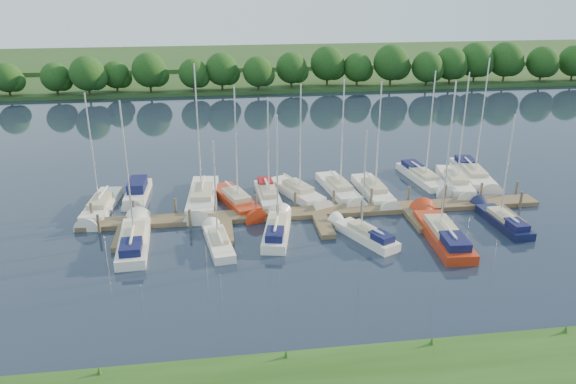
{
  "coord_description": "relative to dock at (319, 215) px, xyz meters",
  "views": [
    {
      "loc": [
        -8.65,
        -35.73,
        19.46
      ],
      "look_at": [
        -2.54,
        8.0,
        2.2
      ],
      "focal_mm": 35.0,
      "sensor_mm": 36.0,
      "label": 1
    }
  ],
  "objects": [
    {
      "name": "sailboat_n_4",
      "position": [
        -3.84,
        4.48,
        0.13
      ],
      "size": [
        2.04,
        7.77,
        10.02
      ],
      "rotation": [
        0.0,
        0.0,
        3.17
      ],
      "color": "white",
      "rests_on": "ground"
    },
    {
      "name": "ground",
      "position": [
        0.0,
        -7.31,
        -0.2
      ],
      "size": [
        260.0,
        260.0,
        0.0
      ],
      "primitive_type": "plane",
      "color": "#182130",
      "rests_on": "ground"
    },
    {
      "name": "dock",
      "position": [
        0.0,
        0.0,
        0.0
      ],
      "size": [
        40.0,
        6.0,
        0.4
      ],
      "color": "#4C3F2B",
      "rests_on": "ground"
    },
    {
      "name": "sailboat_n_2",
      "position": [
        -9.84,
        4.86,
        0.07
      ],
      "size": [
        3.04,
        10.34,
        12.96
      ],
      "rotation": [
        0.0,
        0.0,
        3.07
      ],
      "color": "white",
      "rests_on": "ground"
    },
    {
      "name": "mooring_pilings",
      "position": [
        0.0,
        1.13,
        0.4
      ],
      "size": [
        38.24,
        2.84,
        2.0
      ],
      "color": "#473D33",
      "rests_on": "ground"
    },
    {
      "name": "sailboat_n_10",
      "position": [
        17.46,
        7.56,
        0.11
      ],
      "size": [
        3.44,
        10.09,
        12.55
      ],
      "rotation": [
        0.0,
        0.0,
        3.01
      ],
      "color": "white",
      "rests_on": "ground"
    },
    {
      "name": "sailboat_s_3",
      "position": [
        2.79,
        -4.62,
        0.13
      ],
      "size": [
        4.16,
        6.79,
        9.06
      ],
      "rotation": [
        0.0,
        0.0,
        0.45
      ],
      "color": "white",
      "rests_on": "ground"
    },
    {
      "name": "sailboat_s_0",
      "position": [
        -14.97,
        -3.22,
        0.14
      ],
      "size": [
        2.45,
        9.04,
        11.57
      ],
      "rotation": [
        0.0,
        0.0,
        0.04
      ],
      "color": "white",
      "rests_on": "ground"
    },
    {
      "name": "distant_hill",
      "position": [
        0.0,
        92.69,
        0.5
      ],
      "size": [
        220.0,
        40.0,
        1.4
      ],
      "primitive_type": "cube",
      "color": "#315625",
      "rests_on": "ground"
    },
    {
      "name": "sailboat_n_9",
      "position": [
        14.73,
        5.56,
        0.08
      ],
      "size": [
        3.45,
        9.17,
        11.56
      ],
      "rotation": [
        0.0,
        0.0,
        2.97
      ],
      "color": "white",
      "rests_on": "ground"
    },
    {
      "name": "far_shore",
      "position": [
        0.0,
        67.69,
        0.1
      ],
      "size": [
        180.0,
        30.0,
        0.6
      ],
      "primitive_type": "cube",
      "color": "#223C17",
      "rests_on": "ground"
    },
    {
      "name": "sailboat_n_3",
      "position": [
        -6.74,
        3.77,
        0.08
      ],
      "size": [
        4.36,
        8.77,
        11.19
      ],
      "rotation": [
        0.0,
        0.0,
        3.47
      ],
      "color": "#A9290F",
      "rests_on": "ground"
    },
    {
      "name": "sailboat_n_6",
      "position": [
        3.05,
        5.4,
        0.07
      ],
      "size": [
        3.03,
        8.9,
        11.17
      ],
      "rotation": [
        0.0,
        0.0,
        3.27
      ],
      "color": "white",
      "rests_on": "ground"
    },
    {
      "name": "sailboat_s_5",
      "position": [
        14.82,
        -3.49,
        0.11
      ],
      "size": [
        2.07,
        7.51,
        9.56
      ],
      "rotation": [
        0.0,
        0.0,
        0.05
      ],
      "color": "#101536",
      "rests_on": "ground"
    },
    {
      "name": "motorboat",
      "position": [
        -15.8,
        6.96,
        0.19
      ],
      "size": [
        2.1,
        6.6,
        1.99
      ],
      "rotation": [
        0.0,
        0.0,
        3.1
      ],
      "color": "white",
      "rests_on": "ground"
    },
    {
      "name": "sailboat_n_0",
      "position": [
        -18.68,
        4.08,
        0.07
      ],
      "size": [
        2.72,
        8.6,
        10.87
      ],
      "rotation": [
        0.0,
        0.0,
        3.04
      ],
      "color": "white",
      "rests_on": "ground"
    },
    {
      "name": "treeline",
      "position": [
        -0.96,
        54.86,
        3.85
      ],
      "size": [
        144.56,
        9.93,
        8.3
      ],
      "color": "#38281C",
      "rests_on": "ground"
    },
    {
      "name": "sailboat_s_4",
      "position": [
        8.82,
        -5.32,
        0.14
      ],
      "size": [
        2.95,
        10.09,
        12.74
      ],
      "rotation": [
        0.0,
        0.0,
        -0.07
      ],
      "color": "#A9290F",
      "rests_on": "ground"
    },
    {
      "name": "sailboat_s_2",
      "position": [
        -3.93,
        -2.95,
        0.14
      ],
      "size": [
        3.17,
        7.86,
        10.13
      ],
      "rotation": [
        0.0,
        0.0,
        -0.21
      ],
      "color": "white",
      "rests_on": "ground"
    },
    {
      "name": "sailboat_n_8",
      "position": [
        12.13,
        7.42,
        0.11
      ],
      "size": [
        3.05,
        9.16,
        11.41
      ],
      "rotation": [
        0.0,
        0.0,
        3.26
      ],
      "color": "white",
      "rests_on": "ground"
    },
    {
      "name": "sailboat_n_5",
      "position": [
        -0.97,
        5.0,
        0.09
      ],
      "size": [
        4.68,
        8.41,
        11.01
      ],
      "rotation": [
        0.0,
        0.0,
        3.54
      ],
      "color": "white",
      "rests_on": "ground"
    },
    {
      "name": "sailboat_n_7",
      "position": [
        6.11,
        4.27,
        0.08
      ],
      "size": [
        2.37,
        8.73,
        11.18
      ],
      "rotation": [
        0.0,
        0.0,
        3.18
      ],
      "color": "white",
      "rests_on": "ground"
    },
    {
      "name": "sailboat_s_1",
      "position": [
        -8.6,
        -4.22,
        0.07
      ],
      "size": [
        2.37,
        6.73,
        8.61
      ],
      "rotation": [
        0.0,
        0.0,
        0.14
      ],
      "color": "white",
      "rests_on": "ground"
    }
  ]
}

